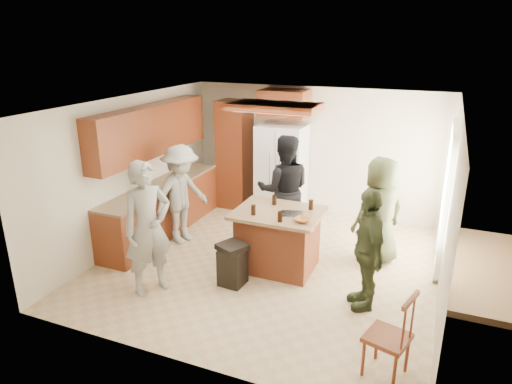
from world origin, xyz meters
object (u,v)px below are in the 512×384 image
at_px(person_behind_left, 284,190).
at_px(person_side_right, 367,249).
at_px(person_front_left, 148,228).
at_px(spindle_chair, 389,338).
at_px(refrigerator, 282,170).
at_px(kitchen_island, 278,239).
at_px(person_counter, 181,195).
at_px(trash_bin, 233,264).
at_px(person_behind_right, 379,212).

height_order(person_behind_left, person_side_right, person_behind_left).
height_order(person_front_left, spindle_chair, person_front_left).
height_order(person_front_left, refrigerator, person_front_left).
bearing_deg(kitchen_island, refrigerator, 108.29).
distance_m(person_front_left, person_side_right, 2.92).
height_order(person_front_left, kitchen_island, person_front_left).
bearing_deg(spindle_chair, kitchen_island, 136.37).
height_order(refrigerator, kitchen_island, refrigerator).
relative_size(person_counter, trash_bin, 2.72).
relative_size(person_front_left, person_behind_right, 1.10).
bearing_deg(kitchen_island, spindle_chair, -43.63).
distance_m(person_side_right, spindle_chair, 1.38).
bearing_deg(spindle_chair, trash_bin, 155.05).
height_order(refrigerator, trash_bin, refrigerator).
xyz_separation_m(person_behind_right, kitchen_island, (-1.38, -0.76, -0.38)).
bearing_deg(trash_bin, person_behind_right, 39.39).
bearing_deg(refrigerator, person_side_right, -51.88).
distance_m(person_front_left, kitchen_island, 1.97).
relative_size(person_side_right, trash_bin, 2.60).
relative_size(person_behind_right, person_side_right, 1.05).
distance_m(refrigerator, kitchen_island, 2.33).
xyz_separation_m(person_front_left, person_behind_left, (1.18, 2.22, 0.00)).
bearing_deg(kitchen_island, person_behind_left, 103.99).
bearing_deg(person_counter, person_behind_left, -52.44).
bearing_deg(trash_bin, spindle_chair, -24.95).
bearing_deg(spindle_chair, person_front_left, 171.44).
distance_m(person_behind_left, kitchen_island, 1.06).
relative_size(person_counter, spindle_chair, 1.72).
distance_m(person_behind_left, spindle_chair, 3.47).
distance_m(person_behind_right, person_side_right, 1.30).
bearing_deg(refrigerator, spindle_chair, -56.78).
xyz_separation_m(refrigerator, trash_bin, (0.29, -2.89, -0.58)).
relative_size(person_side_right, kitchen_island, 1.28).
relative_size(refrigerator, kitchen_island, 1.41).
xyz_separation_m(person_counter, kitchen_island, (1.85, -0.27, -0.38)).
xyz_separation_m(person_behind_right, trash_bin, (-1.80, -1.48, -0.54)).
distance_m(trash_bin, spindle_chair, 2.54).
xyz_separation_m(kitchen_island, spindle_chair, (1.88, -1.79, -0.02)).
bearing_deg(person_side_right, kitchen_island, -135.68).
relative_size(refrigerator, spindle_chair, 1.81).
xyz_separation_m(trash_bin, spindle_chair, (2.30, -1.07, 0.13)).
distance_m(person_behind_left, person_side_right, 2.21).
bearing_deg(spindle_chair, person_behind_left, 127.84).
xyz_separation_m(person_side_right, kitchen_island, (-1.41, 0.54, -0.34)).
relative_size(trash_bin, spindle_chair, 0.63).
xyz_separation_m(person_behind_left, kitchen_island, (0.23, -0.92, -0.47)).
bearing_deg(spindle_chair, person_side_right, 110.39).
distance_m(person_behind_right, trash_bin, 2.39).
distance_m(person_counter, trash_bin, 1.82).
bearing_deg(person_counter, person_front_left, -148.68).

